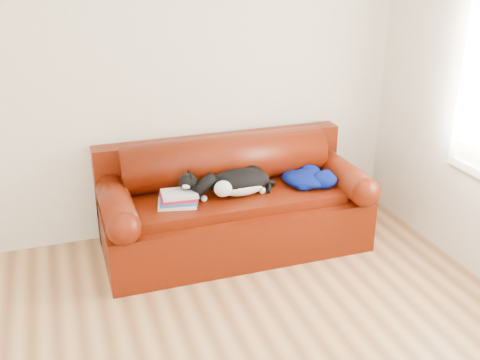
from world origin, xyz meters
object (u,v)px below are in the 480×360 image
at_px(blanket, 308,178).
at_px(cat, 239,183).
at_px(book_stack, 178,199).
at_px(sofa_base, 234,220).

bearing_deg(blanket, cat, 179.93).
distance_m(cat, blanket, 0.60).
bearing_deg(blanket, book_stack, -178.39).
height_order(sofa_base, blanket, blanket).
bearing_deg(cat, book_stack, 160.91).
bearing_deg(book_stack, blanket, 1.61).
xyz_separation_m(book_stack, cat, (0.50, 0.03, 0.05)).
xyz_separation_m(sofa_base, cat, (0.02, -0.07, 0.36)).
xyz_separation_m(sofa_base, blanket, (0.61, -0.07, 0.32)).
distance_m(sofa_base, cat, 0.37).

